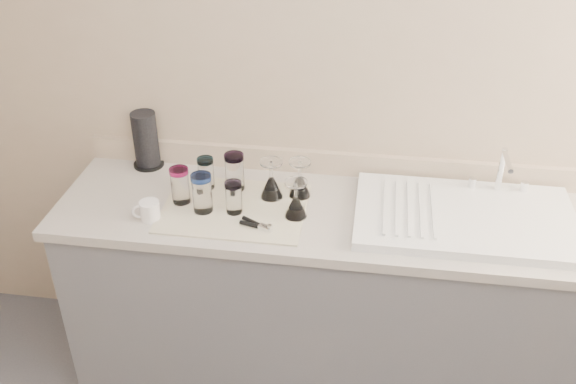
% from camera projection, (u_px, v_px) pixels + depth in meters
% --- Properties ---
extents(room_envelope, '(3.54, 3.50, 2.52)m').
position_uv_depth(room_envelope, '(257.00, 270.00, 1.13)').
color(room_envelope, '#535359').
rests_on(room_envelope, ground).
extents(counter_unit, '(2.06, 0.62, 0.90)m').
position_uv_depth(counter_unit, '(317.00, 297.00, 2.72)').
color(counter_unit, '#5E5E63').
rests_on(counter_unit, ground).
extents(sink_unit, '(0.82, 0.50, 0.22)m').
position_uv_depth(sink_unit, '(465.00, 217.00, 2.41)').
color(sink_unit, white).
rests_on(sink_unit, counter_unit).
extents(dish_towel, '(0.55, 0.42, 0.01)m').
position_uv_depth(dish_towel, '(234.00, 208.00, 2.49)').
color(dish_towel, silver).
rests_on(dish_towel, counter_unit).
extents(tumbler_cyan, '(0.07, 0.07, 0.13)m').
position_uv_depth(tumbler_cyan, '(206.00, 173.00, 2.58)').
color(tumbler_cyan, white).
rests_on(tumbler_cyan, dish_towel).
extents(tumbler_purple, '(0.08, 0.08, 0.16)m').
position_uv_depth(tumbler_purple, '(235.00, 172.00, 2.56)').
color(tumbler_purple, white).
rests_on(tumbler_purple, dish_towel).
extents(tumbler_magenta, '(0.07, 0.07, 0.15)m').
position_uv_depth(tumbler_magenta, '(180.00, 185.00, 2.48)').
color(tumbler_magenta, white).
rests_on(tumbler_magenta, dish_towel).
extents(tumbler_blue, '(0.08, 0.08, 0.16)m').
position_uv_depth(tumbler_blue, '(202.00, 193.00, 2.43)').
color(tumbler_blue, white).
rests_on(tumbler_blue, dish_towel).
extents(tumbler_lavender, '(0.07, 0.07, 0.13)m').
position_uv_depth(tumbler_lavender, '(234.00, 197.00, 2.43)').
color(tumbler_lavender, white).
rests_on(tumbler_lavender, dish_towel).
extents(goblet_back_left, '(0.09, 0.09, 0.16)m').
position_uv_depth(goblet_back_left, '(271.00, 185.00, 2.53)').
color(goblet_back_left, white).
rests_on(goblet_back_left, dish_towel).
extents(goblet_back_right, '(0.09, 0.09, 0.16)m').
position_uv_depth(goblet_back_right, '(300.00, 184.00, 2.53)').
color(goblet_back_right, white).
rests_on(goblet_back_right, dish_towel).
extents(goblet_front_right, '(0.09, 0.09, 0.15)m').
position_uv_depth(goblet_front_right, '(296.00, 204.00, 2.41)').
color(goblet_front_right, white).
rests_on(goblet_front_right, dish_towel).
extents(can_opener, '(0.13, 0.08, 0.02)m').
position_uv_depth(can_opener, '(256.00, 225.00, 2.37)').
color(can_opener, silver).
rests_on(can_opener, dish_towel).
extents(white_mug, '(0.11, 0.10, 0.08)m').
position_uv_depth(white_mug, '(149.00, 211.00, 2.41)').
color(white_mug, white).
rests_on(white_mug, counter_unit).
extents(paper_towel_roll, '(0.13, 0.13, 0.25)m').
position_uv_depth(paper_towel_roll, '(146.00, 140.00, 2.72)').
color(paper_towel_roll, black).
rests_on(paper_towel_roll, counter_unit).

